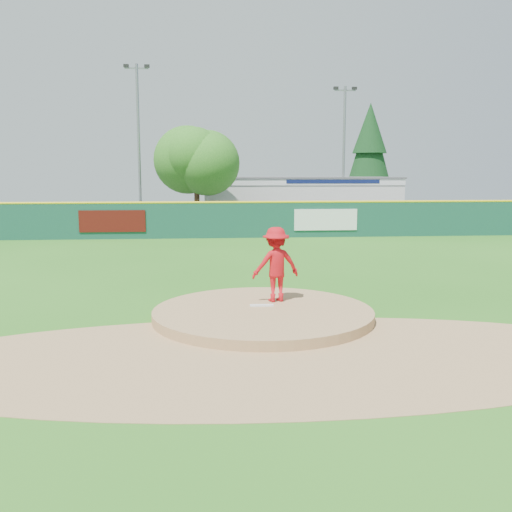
{
  "coord_description": "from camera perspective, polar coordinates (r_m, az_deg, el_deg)",
  "views": [
    {
      "loc": [
        -1.38,
        -13.83,
        3.62
      ],
      "look_at": [
        0.0,
        2.0,
        1.3
      ],
      "focal_mm": 40.0,
      "sensor_mm": 36.0,
      "label": 1
    }
  ],
  "objects": [
    {
      "name": "parking_lot",
      "position": [
        41.02,
        -3.05,
        3.24
      ],
      "size": [
        44.0,
        16.0,
        0.02
      ],
      "primitive_type": "cube",
      "color": "#38383A",
      "rests_on": "ground"
    },
    {
      "name": "pool_building_grp",
      "position": [
        46.46,
        4.18,
        5.86
      ],
      "size": [
        15.2,
        8.2,
        3.31
      ],
      "color": "silver",
      "rests_on": "ground"
    },
    {
      "name": "infield_dirt_arc",
      "position": [
        11.5,
        2.2,
        -10.01
      ],
      "size": [
        15.4,
        15.4,
        0.01
      ],
      "primitive_type": "cylinder",
      "color": "#9E774C",
      "rests_on": "ground"
    },
    {
      "name": "pitching_rubber",
      "position": [
        14.59,
        0.58,
        -4.97
      ],
      "size": [
        0.6,
        0.15,
        0.04
      ],
      "primitive_type": "cube",
      "color": "white",
      "rests_on": "pitchers_mound"
    },
    {
      "name": "light_pole_left",
      "position": [
        41.17,
        -11.66,
        11.52
      ],
      "size": [
        1.75,
        0.25,
        11.0
      ],
      "color": "gray",
      "rests_on": "ground"
    },
    {
      "name": "light_pole_right",
      "position": [
        44.12,
        8.78,
        10.7
      ],
      "size": [
        1.75,
        0.25,
        10.0
      ],
      "color": "gray",
      "rests_on": "ground"
    },
    {
      "name": "outfield_fence",
      "position": [
        31.97,
        -2.5,
        3.75
      ],
      "size": [
        40.0,
        0.14,
        2.07
      ],
      "color": "#154739",
      "rests_on": "ground"
    },
    {
      "name": "pitchers_mound",
      "position": [
        14.37,
        0.7,
        -6.29
      ],
      "size": [
        5.5,
        5.5,
        0.5
      ],
      "primitive_type": "cylinder",
      "color": "#9E774C",
      "rests_on": "ground"
    },
    {
      "name": "fence_banners",
      "position": [
        31.87,
        -3.55,
        3.57
      ],
      "size": [
        15.49,
        0.04,
        1.2
      ],
      "color": "#51100B",
      "rests_on": "ground"
    },
    {
      "name": "pitcher",
      "position": [
        15.01,
        2.0,
        -0.84
      ],
      "size": [
        1.41,
        1.01,
        1.97
      ],
      "primitive_type": "imported",
      "rotation": [
        0.0,
        0.0,
        3.37
      ],
      "color": "red",
      "rests_on": "pitchers_mound"
    },
    {
      "name": "deciduous_tree",
      "position": [
        38.85,
        -5.99,
        9.63
      ],
      "size": [
        5.6,
        5.6,
        7.36
      ],
      "color": "#382314",
      "rests_on": "ground"
    },
    {
      "name": "conifer_tree",
      "position": [
        51.9,
        11.28,
        10.26
      ],
      "size": [
        4.4,
        4.4,
        9.5
      ],
      "color": "#382314",
      "rests_on": "ground"
    },
    {
      "name": "van",
      "position": [
        37.45,
        0.14,
        3.97
      ],
      "size": [
        6.09,
        4.17,
        1.55
      ],
      "primitive_type": "imported",
      "rotation": [
        0.0,
        0.0,
        1.25
      ],
      "color": "white",
      "rests_on": "parking_lot"
    },
    {
      "name": "ground",
      "position": [
        14.37,
        0.7,
        -6.29
      ],
      "size": [
        120.0,
        120.0,
        0.0
      ],
      "primitive_type": "plane",
      "color": "#286B19",
      "rests_on": "ground"
    }
  ]
}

